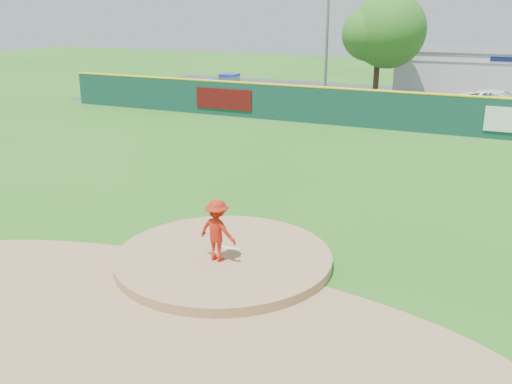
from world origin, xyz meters
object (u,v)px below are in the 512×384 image
at_px(van, 498,104).
at_px(deciduous_tree, 379,33).
at_px(pitcher, 217,230).
at_px(light_pole_left, 328,8).
at_px(playground_slide, 229,87).

bearing_deg(van, deciduous_tree, 93.56).
relative_size(pitcher, light_pole_left, 0.14).
bearing_deg(light_pole_left, van, -13.12).
bearing_deg(playground_slide, light_pole_left, 32.82).
relative_size(pitcher, van, 0.29).
height_order(pitcher, van, pitcher).
height_order(van, playground_slide, playground_slide).
xyz_separation_m(van, light_pole_left, (-11.40, 2.66, 5.28)).
bearing_deg(deciduous_tree, van, -5.08).
xyz_separation_m(pitcher, light_pole_left, (-6.04, 27.36, 5.02)).
distance_m(pitcher, playground_slide, 26.44).
bearing_deg(deciduous_tree, light_pole_left, 153.43).
relative_size(pitcher, playground_slide, 0.48).
bearing_deg(playground_slide, pitcher, -63.60).
height_order(deciduous_tree, light_pole_left, light_pole_left).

